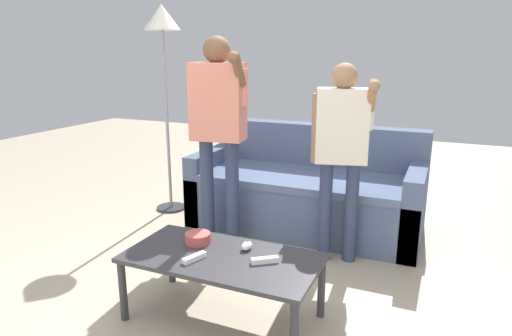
% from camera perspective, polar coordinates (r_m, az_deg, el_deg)
% --- Properties ---
extents(ground_plane, '(12.00, 12.00, 0.00)m').
position_cam_1_polar(ground_plane, '(2.81, -4.05, -17.39)').
color(ground_plane, tan).
extents(couch, '(1.93, 0.89, 0.85)m').
position_cam_1_polar(couch, '(3.94, 6.57, -3.05)').
color(couch, '#475675').
rests_on(couch, ground).
extents(coffee_table, '(1.09, 0.55, 0.39)m').
position_cam_1_polar(coffee_table, '(2.56, -4.33, -11.98)').
color(coffee_table, '#2D2D33').
rests_on(coffee_table, ground).
extents(snack_bowl, '(0.15, 0.15, 0.06)m').
position_cam_1_polar(snack_bowl, '(2.71, -7.42, -8.83)').
color(snack_bowl, '#B24C47').
rests_on(snack_bowl, coffee_table).
extents(game_remote_nunchuk, '(0.06, 0.09, 0.05)m').
position_cam_1_polar(game_remote_nunchuk, '(2.60, -1.18, -9.86)').
color(game_remote_nunchuk, white).
rests_on(game_remote_nunchuk, coffee_table).
extents(floor_lamp, '(0.32, 0.32, 1.89)m').
position_cam_1_polar(floor_lamp, '(4.22, -11.81, 16.24)').
color(floor_lamp, '#2D2D33').
rests_on(floor_lamp, ground).
extents(player_right, '(0.46, 0.31, 1.42)m').
position_cam_1_polar(player_right, '(3.15, 10.85, 3.42)').
color(player_right, '#2D3856').
rests_on(player_right, ground).
extents(player_left, '(0.50, 0.36, 1.60)m').
position_cam_1_polar(player_left, '(3.40, -4.86, 6.41)').
color(player_left, '#2D3856').
rests_on(player_left, ground).
extents(game_remote_wand_near, '(0.14, 0.12, 0.03)m').
position_cam_1_polar(game_remote_wand_near, '(2.45, 1.13, -11.66)').
color(game_remote_wand_near, white).
rests_on(game_remote_wand_near, coffee_table).
extents(game_remote_wand_far, '(0.08, 0.15, 0.03)m').
position_cam_1_polar(game_remote_wand_far, '(2.50, -7.85, -11.26)').
color(game_remote_wand_far, white).
rests_on(game_remote_wand_far, coffee_table).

